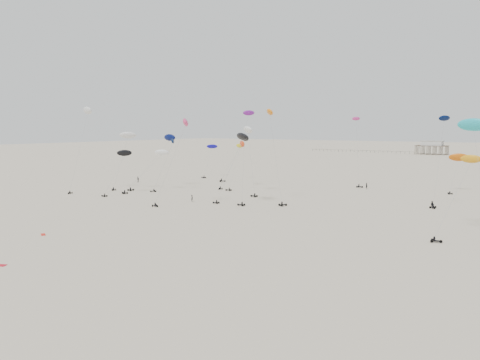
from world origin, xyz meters
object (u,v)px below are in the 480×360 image
Objects in this scene: rig_0 at (239,151)px; spectator_0 at (192,201)px; pavilion_main at (432,148)px; rig_9 at (121,161)px; rig_4 at (126,143)px.

rig_0 is 8.13× the size of spectator_0.
pavilion_main is 258.64m from spectator_0.
pavilion_main reaches higher than spectator_0.
pavilion_main is 1.30× the size of rig_0.
rig_9 is (-33.49, -258.62, 5.38)m from pavilion_main.
pavilion_main is 260.83m from rig_9.
rig_9 reaches higher than pavilion_main.
rig_0 is at bearing -93.46° from pavilion_main.
pavilion_main is at bearing -14.16° from rig_9.
pavilion_main is 1.53× the size of rig_9.
spectator_0 is (-7.25, -258.51, -4.22)m from pavilion_main.
rig_9 is 27.94m from spectator_0.
rig_9 reaches higher than spectator_0.
spectator_0 is at bearing 92.60° from rig_0.
rig_4 is (-24.68, -25.09, 2.72)m from rig_0.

